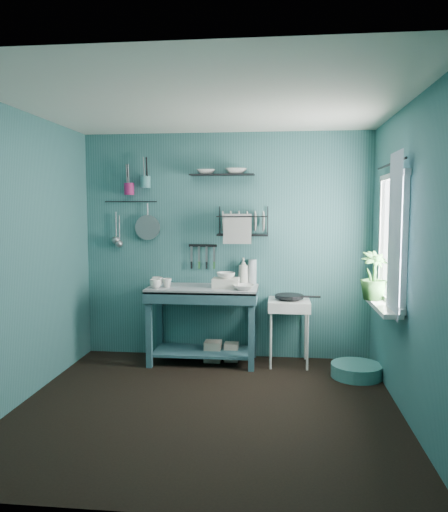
# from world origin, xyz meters

# --- Properties ---
(floor) EXTENTS (3.20, 3.20, 0.00)m
(floor) POSITION_xyz_m (0.00, 0.00, 0.00)
(floor) COLOR black
(floor) RESTS_ON ground
(ceiling) EXTENTS (3.20, 3.20, 0.00)m
(ceiling) POSITION_xyz_m (0.00, 0.00, 2.50)
(ceiling) COLOR silver
(ceiling) RESTS_ON ground
(wall_back) EXTENTS (3.20, 0.00, 3.20)m
(wall_back) POSITION_xyz_m (0.00, 1.50, 1.25)
(wall_back) COLOR #316566
(wall_back) RESTS_ON ground
(wall_front) EXTENTS (3.20, 0.00, 3.20)m
(wall_front) POSITION_xyz_m (0.00, -1.50, 1.25)
(wall_front) COLOR #316566
(wall_front) RESTS_ON ground
(wall_left) EXTENTS (0.00, 3.00, 3.00)m
(wall_left) POSITION_xyz_m (-1.60, 0.00, 1.25)
(wall_left) COLOR #316566
(wall_left) RESTS_ON ground
(wall_right) EXTENTS (0.00, 3.00, 3.00)m
(wall_right) POSITION_xyz_m (1.60, 0.00, 1.25)
(wall_right) COLOR #316566
(wall_right) RESTS_ON ground
(work_counter) EXTENTS (1.25, 0.76, 0.83)m
(work_counter) POSITION_xyz_m (-0.22, 1.22, 0.42)
(work_counter) COLOR #2D545E
(work_counter) RESTS_ON floor
(mug_left) EXTENTS (0.12, 0.12, 0.10)m
(mug_left) POSITION_xyz_m (-0.70, 1.06, 0.88)
(mug_left) COLOR silver
(mug_left) RESTS_ON work_counter
(mug_mid) EXTENTS (0.14, 0.14, 0.09)m
(mug_mid) POSITION_xyz_m (-0.60, 1.16, 0.88)
(mug_mid) COLOR silver
(mug_mid) RESTS_ON work_counter
(mug_right) EXTENTS (0.17, 0.17, 0.10)m
(mug_right) POSITION_xyz_m (-0.72, 1.22, 0.88)
(mug_right) COLOR silver
(mug_right) RESTS_ON work_counter
(wash_tub) EXTENTS (0.28, 0.22, 0.10)m
(wash_tub) POSITION_xyz_m (0.03, 1.20, 0.88)
(wash_tub) COLOR silver
(wash_tub) RESTS_ON work_counter
(tub_bowl) EXTENTS (0.20, 0.19, 0.06)m
(tub_bowl) POSITION_xyz_m (0.03, 1.20, 0.96)
(tub_bowl) COLOR silver
(tub_bowl) RESTS_ON wash_tub
(soap_bottle) EXTENTS (0.11, 0.12, 0.30)m
(soap_bottle) POSITION_xyz_m (0.20, 1.42, 0.98)
(soap_bottle) COLOR silver
(soap_bottle) RESTS_ON work_counter
(water_bottle) EXTENTS (0.09, 0.09, 0.28)m
(water_bottle) POSITION_xyz_m (0.30, 1.44, 0.97)
(water_bottle) COLOR silver
(water_bottle) RESTS_ON work_counter
(counter_bowl) EXTENTS (0.22, 0.22, 0.05)m
(counter_bowl) POSITION_xyz_m (0.23, 1.07, 0.86)
(counter_bowl) COLOR silver
(counter_bowl) RESTS_ON work_counter
(hotplate_stand) EXTENTS (0.46, 0.46, 0.70)m
(hotplate_stand) POSITION_xyz_m (0.70, 1.25, 0.35)
(hotplate_stand) COLOR silver
(hotplate_stand) RESTS_ON floor
(frying_pan) EXTENTS (0.30, 0.30, 0.03)m
(frying_pan) POSITION_xyz_m (0.70, 1.25, 0.74)
(frying_pan) COLOR black
(frying_pan) RESTS_ON hotplate_stand
(knife_strip) EXTENTS (0.32, 0.04, 0.03)m
(knife_strip) POSITION_xyz_m (-0.26, 1.47, 1.26)
(knife_strip) COLOR black
(knife_strip) RESTS_ON wall_back
(dish_rack) EXTENTS (0.57, 0.28, 0.32)m
(dish_rack) POSITION_xyz_m (0.20, 1.37, 1.53)
(dish_rack) COLOR black
(dish_rack) RESTS_ON wall_back
(upper_shelf) EXTENTS (0.70, 0.19, 0.01)m
(upper_shelf) POSITION_xyz_m (-0.03, 1.40, 2.03)
(upper_shelf) COLOR black
(upper_shelf) RESTS_ON wall_back
(shelf_bowl_left) EXTENTS (0.22, 0.22, 0.05)m
(shelf_bowl_left) POSITION_xyz_m (-0.21, 1.40, 2.04)
(shelf_bowl_left) COLOR silver
(shelf_bowl_left) RESTS_ON upper_shelf
(shelf_bowl_right) EXTENTS (0.25, 0.25, 0.06)m
(shelf_bowl_right) POSITION_xyz_m (0.12, 1.40, 2.10)
(shelf_bowl_right) COLOR silver
(shelf_bowl_right) RESTS_ON upper_shelf
(utensil_cup_magenta) EXTENTS (0.11, 0.11, 0.13)m
(utensil_cup_magenta) POSITION_xyz_m (-1.08, 1.42, 1.89)
(utensil_cup_magenta) COLOR #9C1C59
(utensil_cup_magenta) RESTS_ON wall_back
(utensil_cup_teal) EXTENTS (0.11, 0.11, 0.13)m
(utensil_cup_teal) POSITION_xyz_m (-0.89, 1.42, 1.96)
(utensil_cup_teal) COLOR teal
(utensil_cup_teal) RESTS_ON wall_back
(colander) EXTENTS (0.28, 0.03, 0.28)m
(colander) POSITION_xyz_m (-0.88, 1.45, 1.46)
(colander) COLOR gray
(colander) RESTS_ON wall_back
(ladle_outer) EXTENTS (0.01, 0.01, 0.30)m
(ladle_outer) POSITION_xyz_m (-1.25, 1.46, 1.48)
(ladle_outer) COLOR gray
(ladle_outer) RESTS_ON wall_back
(ladle_inner) EXTENTS (0.01, 0.01, 0.30)m
(ladle_inner) POSITION_xyz_m (-1.21, 1.46, 1.44)
(ladle_inner) COLOR gray
(ladle_inner) RESTS_ON wall_back
(hook_rail) EXTENTS (0.60, 0.01, 0.01)m
(hook_rail) POSITION_xyz_m (-1.07, 1.47, 1.75)
(hook_rail) COLOR black
(hook_rail) RESTS_ON wall_back
(window_glass) EXTENTS (0.00, 1.10, 1.10)m
(window_glass) POSITION_xyz_m (1.59, 0.45, 1.40)
(window_glass) COLOR white
(window_glass) RESTS_ON wall_right
(windowsill) EXTENTS (0.16, 0.95, 0.04)m
(windowsill) POSITION_xyz_m (1.50, 0.45, 0.81)
(windowsill) COLOR silver
(windowsill) RESTS_ON wall_right
(curtain) EXTENTS (0.00, 1.35, 1.35)m
(curtain) POSITION_xyz_m (1.52, 0.15, 1.45)
(curtain) COLOR silver
(curtain) RESTS_ON wall_right
(curtain_rod) EXTENTS (0.02, 1.05, 0.02)m
(curtain_rod) POSITION_xyz_m (1.54, 0.45, 2.05)
(curtain_rod) COLOR black
(curtain_rod) RESTS_ON wall_right
(potted_plant) EXTENTS (0.32, 0.32, 0.45)m
(potted_plant) POSITION_xyz_m (1.46, 0.64, 1.05)
(potted_plant) COLOR #2B5E25
(potted_plant) RESTS_ON windowsill
(storage_tin_large) EXTENTS (0.18, 0.18, 0.22)m
(storage_tin_large) POSITION_xyz_m (-0.12, 1.27, 0.11)
(storage_tin_large) COLOR tan
(storage_tin_large) RESTS_ON floor
(storage_tin_small) EXTENTS (0.15, 0.15, 0.20)m
(storage_tin_small) POSITION_xyz_m (0.08, 1.30, 0.10)
(storage_tin_small) COLOR tan
(storage_tin_small) RESTS_ON floor
(floor_basin) EXTENTS (0.50, 0.50, 0.13)m
(floor_basin) POSITION_xyz_m (1.37, 0.90, 0.07)
(floor_basin) COLOR teal
(floor_basin) RESTS_ON floor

